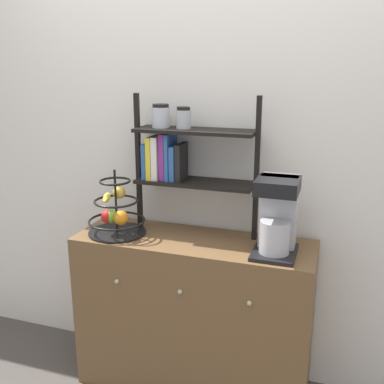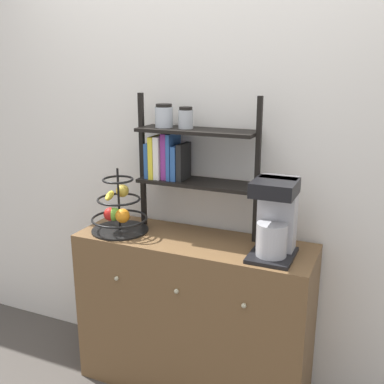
# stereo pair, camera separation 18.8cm
# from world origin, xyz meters

# --- Properties ---
(wall_back) EXTENTS (7.00, 0.05, 2.60)m
(wall_back) POSITION_xyz_m (0.00, 0.45, 1.30)
(wall_back) COLOR silver
(wall_back) RESTS_ON ground_plane
(sideboard) EXTENTS (1.24, 0.43, 0.87)m
(sideboard) POSITION_xyz_m (0.00, 0.20, 0.43)
(sideboard) COLOR brown
(sideboard) RESTS_ON ground_plane
(coffee_maker) EXTENTS (0.20, 0.26, 0.37)m
(coffee_maker) POSITION_xyz_m (0.42, 0.18, 1.06)
(coffee_maker) COLOR black
(coffee_maker) RESTS_ON sideboard
(fruit_stand) EXTENTS (0.31, 0.31, 0.35)m
(fruit_stand) POSITION_xyz_m (-0.42, 0.16, 0.98)
(fruit_stand) COLOR black
(fruit_stand) RESTS_ON sideboard
(shelf_hutch) EXTENTS (0.67, 0.20, 0.73)m
(shelf_hutch) POSITION_xyz_m (-0.12, 0.31, 1.30)
(shelf_hutch) COLOR black
(shelf_hutch) RESTS_ON sideboard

